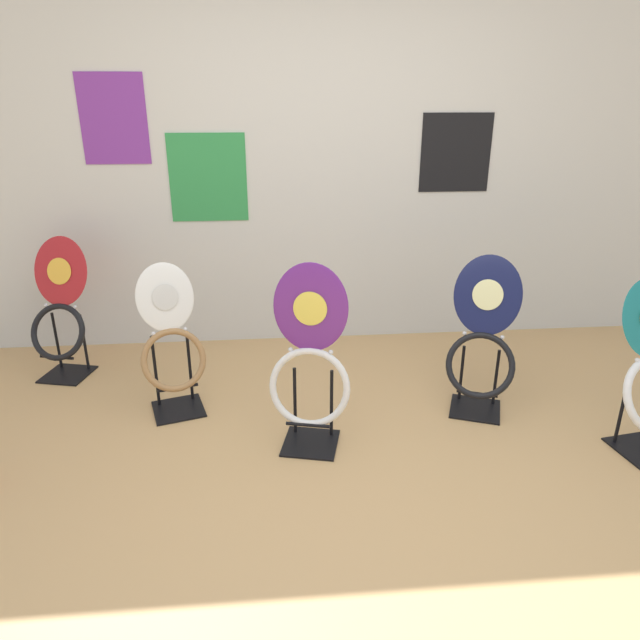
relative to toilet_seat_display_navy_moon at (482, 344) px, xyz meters
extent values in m
plane|color=tan|center=(-0.82, -0.90, -0.40)|extent=(14.00, 14.00, 0.00)
cube|color=silver|center=(-0.82, 1.15, 0.90)|extent=(8.00, 0.06, 2.60)
cube|color=#2D8E47|center=(-1.58, 1.11, 0.79)|extent=(0.52, 0.01, 0.58)
cube|color=black|center=(0.12, 1.11, 0.94)|extent=(0.49, 0.01, 0.52)
cube|color=purple|center=(-2.15, 1.11, 1.17)|extent=(0.42, 0.01, 0.56)
cube|color=black|center=(-0.02, -0.04, -0.39)|extent=(0.36, 0.36, 0.01)
cylinder|color=black|center=(-0.07, 0.08, -0.22)|extent=(0.02, 0.02, 0.35)
cylinder|color=black|center=(0.11, 0.01, -0.22)|extent=(0.02, 0.02, 0.35)
cylinder|color=black|center=(-0.04, -0.11, -0.25)|extent=(0.21, 0.10, 0.02)
torus|color=black|center=(-0.02, -0.06, -0.10)|extent=(0.44, 0.35, 0.34)
ellipsoid|color=#141942|center=(0.04, 0.10, 0.26)|extent=(0.42, 0.31, 0.43)
ellipsoid|color=beige|center=(0.04, 0.09, 0.27)|extent=(0.18, 0.13, 0.16)
sphere|color=silver|center=(-0.09, 0.06, 0.05)|extent=(0.02, 0.02, 0.02)
sphere|color=silver|center=(0.11, -0.02, 0.05)|extent=(0.02, 0.02, 0.02)
cylinder|color=black|center=(0.60, -0.44, -0.19)|extent=(0.02, 0.02, 0.39)
sphere|color=silver|center=(0.61, -0.46, 0.10)|extent=(0.02, 0.02, 0.02)
cube|color=black|center=(-1.00, -0.30, -0.39)|extent=(0.34, 0.34, 0.01)
cylinder|color=black|center=(-1.07, -0.19, -0.20)|extent=(0.02, 0.02, 0.38)
cylinder|color=black|center=(-0.88, -0.24, -0.20)|extent=(0.02, 0.02, 0.38)
cylinder|color=black|center=(-1.02, -0.38, -0.24)|extent=(0.22, 0.07, 0.02)
torus|color=silver|center=(-1.00, -0.32, -0.05)|extent=(0.43, 0.22, 0.41)
ellipsoid|color=#60237F|center=(-0.99, -0.27, 0.36)|extent=(0.37, 0.13, 0.45)
ellipsoid|color=#E5CC4C|center=(-1.00, -0.29, 0.36)|extent=(0.16, 0.05, 0.17)
sphere|color=silver|center=(-1.09, -0.26, 0.13)|extent=(0.02, 0.02, 0.02)
sphere|color=silver|center=(-0.90, -0.31, 0.13)|extent=(0.02, 0.02, 0.02)
cube|color=black|center=(-1.74, 0.11, -0.39)|extent=(0.35, 0.35, 0.01)
cylinder|color=black|center=(-1.86, 0.17, -0.17)|extent=(0.02, 0.02, 0.44)
cylinder|color=black|center=(-1.67, 0.23, -0.17)|extent=(0.02, 0.02, 0.44)
cylinder|color=black|center=(-1.72, 0.04, -0.21)|extent=(0.22, 0.08, 0.02)
torus|color=#9E7042|center=(-1.73, 0.09, -0.07)|extent=(0.40, 0.29, 0.34)
ellipsoid|color=white|center=(-1.77, 0.22, 0.26)|extent=(0.34, 0.22, 0.38)
ellipsoid|color=silver|center=(-1.77, 0.20, 0.27)|extent=(0.15, 0.09, 0.14)
sphere|color=silver|center=(-1.84, 0.14, 0.08)|extent=(0.02, 0.02, 0.02)
sphere|color=silver|center=(-1.67, 0.19, 0.08)|extent=(0.02, 0.02, 0.02)
cube|color=black|center=(-2.53, 0.63, -0.39)|extent=(0.34, 0.34, 0.01)
cylinder|color=black|center=(-2.60, 0.74, -0.20)|extent=(0.02, 0.02, 0.39)
cylinder|color=black|center=(-2.41, 0.69, -0.20)|extent=(0.02, 0.02, 0.39)
cylinder|color=black|center=(-2.55, 0.55, -0.23)|extent=(0.22, 0.07, 0.02)
torus|color=black|center=(-2.53, 0.61, -0.08)|extent=(0.40, 0.28, 0.34)
ellipsoid|color=#AD1E23|center=(-2.50, 0.74, 0.28)|extent=(0.39, 0.23, 0.43)
ellipsoid|color=yellow|center=(-2.50, 0.73, 0.28)|extent=(0.17, 0.09, 0.16)
sphere|color=silver|center=(-2.61, 0.70, 0.06)|extent=(0.02, 0.02, 0.02)
sphere|color=silver|center=(-2.42, 0.66, 0.06)|extent=(0.02, 0.02, 0.02)
camera|label=1|loc=(-1.18, -2.85, 1.31)|focal=32.00mm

